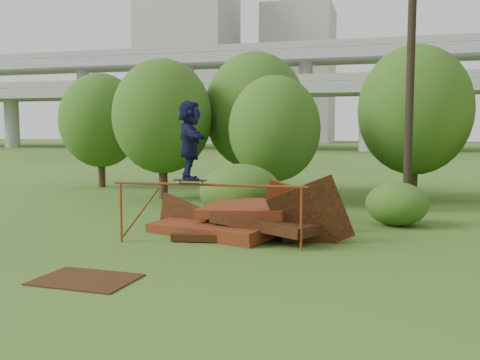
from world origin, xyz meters
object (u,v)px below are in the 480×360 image
(scrap_pile, at_px, (243,221))
(utility_pole, at_px, (411,47))
(skater, at_px, (190,140))
(flat_plate, at_px, (86,280))

(scrap_pile, height_order, utility_pole, utility_pole)
(scrap_pile, bearing_deg, skater, -118.54)
(scrap_pile, bearing_deg, utility_pole, 51.23)
(flat_plate, bearing_deg, utility_pole, 59.80)
(flat_plate, bearing_deg, skater, 76.27)
(skater, bearing_deg, utility_pole, -62.53)
(scrap_pile, distance_m, flat_plate, 5.36)
(skater, height_order, utility_pole, utility_pole)
(skater, bearing_deg, flat_plate, 140.38)
(scrap_pile, xyz_separation_m, flat_plate, (-1.73, -5.06, -0.37))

